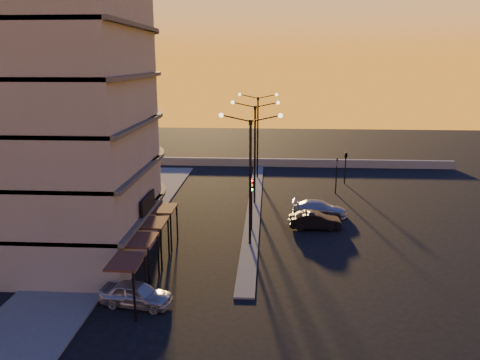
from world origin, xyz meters
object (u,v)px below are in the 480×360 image
(traffic_light_main, at_px, (252,195))
(car_sedan, at_px, (315,221))
(car_hatchback, at_px, (136,294))
(car_wagon, at_px, (320,209))
(streetlamp_mid, at_px, (255,145))

(traffic_light_main, relative_size, car_sedan, 1.03)
(car_hatchback, bearing_deg, car_sedan, -30.77)
(car_hatchback, xyz_separation_m, car_wagon, (11.47, 15.85, -0.00))
(car_sedan, relative_size, car_wagon, 0.89)
(car_hatchback, bearing_deg, traffic_light_main, -16.36)
(car_sedan, xyz_separation_m, car_wagon, (0.69, 3.17, -0.01))
(traffic_light_main, bearing_deg, streetlamp_mid, 90.00)
(car_hatchback, relative_size, car_sedan, 0.96)
(streetlamp_mid, height_order, traffic_light_main, streetlamp_mid)
(car_wagon, bearing_deg, streetlamp_mid, 69.21)
(traffic_light_main, relative_size, car_hatchback, 1.08)
(streetlamp_mid, height_order, car_sedan, streetlamp_mid)
(car_hatchback, relative_size, car_wagon, 0.86)
(traffic_light_main, height_order, car_hatchback, traffic_light_main)
(car_hatchback, bearing_deg, streetlamp_mid, -7.31)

